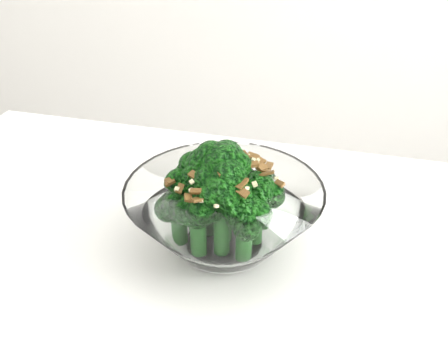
# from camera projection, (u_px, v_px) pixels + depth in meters

# --- Properties ---
(broccoli_dish) EXTENTS (0.21, 0.21, 0.13)m
(broccoli_dish) POSITION_uv_depth(u_px,v_px,m) (223.00, 211.00, 0.53)
(broccoli_dish) COLOR white
(broccoli_dish) RESTS_ON table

